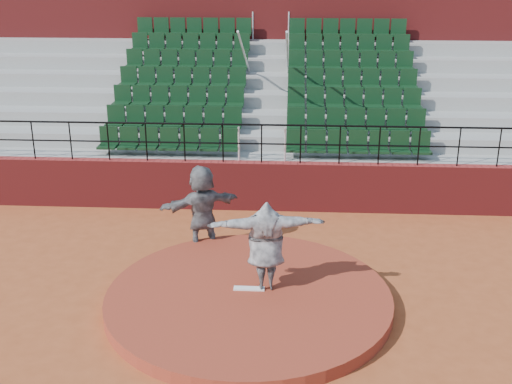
# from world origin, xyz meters

# --- Properties ---
(ground) EXTENTS (90.00, 90.00, 0.00)m
(ground) POSITION_xyz_m (0.00, 0.00, 0.00)
(ground) COLOR #9F4924
(ground) RESTS_ON ground
(pitchers_mound) EXTENTS (5.50, 5.50, 0.25)m
(pitchers_mound) POSITION_xyz_m (0.00, 0.00, 0.12)
(pitchers_mound) COLOR maroon
(pitchers_mound) RESTS_ON ground
(pitching_rubber) EXTENTS (0.60, 0.15, 0.03)m
(pitching_rubber) POSITION_xyz_m (0.00, 0.15, 0.27)
(pitching_rubber) COLOR white
(pitching_rubber) RESTS_ON pitchers_mound
(boundary_wall) EXTENTS (24.00, 0.30, 1.30)m
(boundary_wall) POSITION_xyz_m (0.00, 5.00, 0.65)
(boundary_wall) COLOR maroon
(boundary_wall) RESTS_ON ground
(wall_railing) EXTENTS (24.04, 0.05, 1.03)m
(wall_railing) POSITION_xyz_m (0.00, 5.00, 2.03)
(wall_railing) COLOR black
(wall_railing) RESTS_ON boundary_wall
(seating_deck) EXTENTS (24.00, 5.97, 4.63)m
(seating_deck) POSITION_xyz_m (0.00, 8.64, 1.45)
(seating_deck) COLOR gray
(seating_deck) RESTS_ON ground
(press_box_facade) EXTENTS (24.00, 3.00, 7.10)m
(press_box_facade) POSITION_xyz_m (0.00, 12.60, 3.55)
(press_box_facade) COLOR maroon
(press_box_facade) RESTS_ON ground
(pitcher) EXTENTS (2.27, 0.89, 1.80)m
(pitcher) POSITION_xyz_m (0.32, 0.24, 1.15)
(pitcher) COLOR black
(pitcher) RESTS_ON pitchers_mound
(fielder) EXTENTS (1.92, 1.40, 2.01)m
(fielder) POSITION_xyz_m (-1.22, 2.46, 1.00)
(fielder) COLOR black
(fielder) RESTS_ON ground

